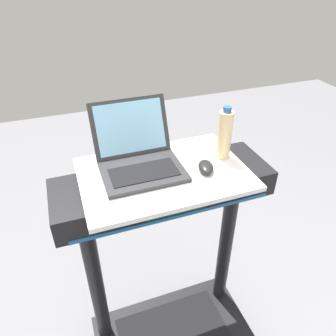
{
  "coord_description": "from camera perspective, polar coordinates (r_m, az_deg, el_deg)",
  "views": [
    {
      "loc": [
        -0.34,
        -0.3,
        1.84
      ],
      "look_at": [
        0.0,
        0.65,
        1.16
      ],
      "focal_mm": 34.35,
      "sensor_mm": 36.0,
      "label": 1
    }
  ],
  "objects": [
    {
      "name": "desk_board",
      "position": [
        1.29,
        -0.75,
        -1.05
      ],
      "size": [
        0.66,
        0.45,
        0.02
      ],
      "primitive_type": "cube",
      "color": "white",
      "rests_on": "treadmill_base"
    },
    {
      "name": "water_bottle",
      "position": [
        1.35,
        10.01,
        5.9
      ],
      "size": [
        0.06,
        0.06,
        0.23
      ],
      "color": "beige",
      "rests_on": "desk_board"
    },
    {
      "name": "computer_mouse",
      "position": [
        1.29,
        6.73,
        0.18
      ],
      "size": [
        0.09,
        0.11,
        0.03
      ],
      "primitive_type": "ellipsoid",
      "rotation": [
        0.0,
        0.0,
        -0.29
      ],
      "color": "black",
      "rests_on": "desk_board"
    },
    {
      "name": "laptop",
      "position": [
        1.3,
        -5.24,
        2.03
      ],
      "size": [
        0.32,
        0.34,
        0.24
      ],
      "rotation": [
        0.0,
        0.0,
        -0.03
      ],
      "color": "#2D2D30",
      "rests_on": "desk_board"
    }
  ]
}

